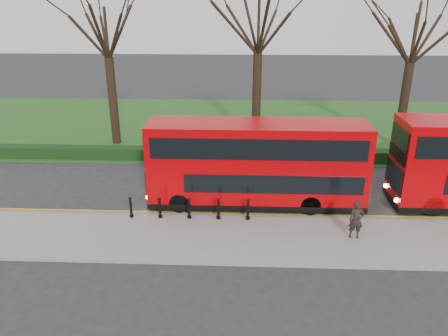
{
  "coord_description": "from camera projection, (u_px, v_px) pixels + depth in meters",
  "views": [
    {
      "loc": [
        0.99,
        -19.63,
        10.06
      ],
      "look_at": [
        0.16,
        0.5,
        2.0
      ],
      "focal_mm": 35.0,
      "sensor_mm": 36.0,
      "label": 1
    }
  ],
  "objects": [
    {
      "name": "bollard_row",
      "position": [
        189.0,
        209.0,
        20.55
      ],
      "size": [
        5.7,
        0.15,
        1.0
      ],
      "color": "black",
      "rests_on": "pavement"
    },
    {
      "name": "tree_mid",
      "position": [
        259.0,
        20.0,
        28.03
      ],
      "size": [
        7.48,
        7.48,
        11.68
      ],
      "color": "black",
      "rests_on": "ground"
    },
    {
      "name": "ground",
      "position": [
        221.0,
        208.0,
        21.99
      ],
      "size": [
        120.0,
        120.0,
        0.0
      ],
      "primitive_type": "plane",
      "color": "#28282B",
      "rests_on": "ground"
    },
    {
      "name": "kerb",
      "position": [
        219.0,
        216.0,
        21.03
      ],
      "size": [
        60.0,
        0.25,
        0.16
      ],
      "primitive_type": "cube",
      "color": "slate",
      "rests_on": "ground"
    },
    {
      "name": "hedge",
      "position": [
        226.0,
        155.0,
        28.15
      ],
      "size": [
        60.0,
        0.9,
        0.8
      ],
      "primitive_type": "cube",
      "color": "black",
      "rests_on": "ground"
    },
    {
      "name": "tree_right",
      "position": [
        415.0,
        33.0,
        27.93
      ],
      "size": [
        6.8,
        6.8,
        10.63
      ],
      "color": "black",
      "rests_on": "ground"
    },
    {
      "name": "yellow_line_inner",
      "position": [
        220.0,
        213.0,
        21.52
      ],
      "size": [
        60.0,
        0.1,
        0.01
      ],
      "primitive_type": "cube",
      "color": "yellow",
      "rests_on": "ground"
    },
    {
      "name": "pedestrian",
      "position": [
        356.0,
        220.0,
        18.77
      ],
      "size": [
        0.64,
        0.44,
        1.72
      ],
      "primitive_type": "imported",
      "rotation": [
        0.0,
        0.0,
        -0.04
      ],
      "color": "black",
      "rests_on": "pavement"
    },
    {
      "name": "bus_lead",
      "position": [
        257.0,
        164.0,
        21.72
      ],
      "size": [
        10.78,
        2.48,
        4.29
      ],
      "color": "#B70005",
      "rests_on": "ground"
    },
    {
      "name": "pavement",
      "position": [
        217.0,
        238.0,
        19.18
      ],
      "size": [
        60.0,
        4.0,
        0.15
      ],
      "primitive_type": "cube",
      "color": "gray",
      "rests_on": "ground"
    },
    {
      "name": "yellow_line_outer",
      "position": [
        220.0,
        215.0,
        21.34
      ],
      "size": [
        60.0,
        0.1,
        0.01
      ],
      "primitive_type": "cube",
      "color": "yellow",
      "rests_on": "ground"
    },
    {
      "name": "tree_left",
      "position": [
        106.0,
        27.0,
        28.59
      ],
      "size": [
        7.08,
        7.08,
        11.06
      ],
      "color": "black",
      "rests_on": "ground"
    },
    {
      "name": "grass_verge",
      "position": [
        229.0,
        125.0,
        35.89
      ],
      "size": [
        60.0,
        18.0,
        0.06
      ],
      "primitive_type": "cube",
      "color": "#1E501A",
      "rests_on": "ground"
    }
  ]
}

